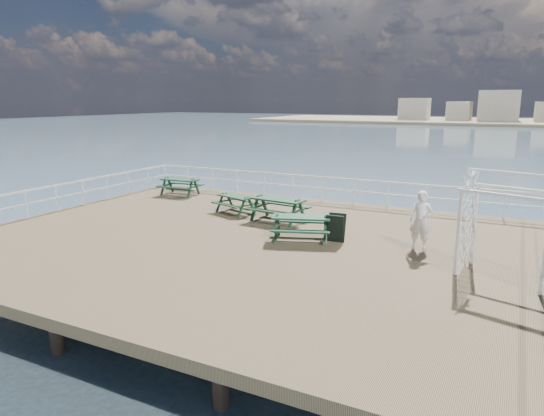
{
  "coord_description": "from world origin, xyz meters",
  "views": [
    {
      "loc": [
        7.64,
        -13.19,
        4.44
      ],
      "look_at": [
        0.9,
        0.07,
        1.1
      ],
      "focal_mm": 32.0,
      "sensor_mm": 36.0,
      "label": 1
    }
  ],
  "objects": [
    {
      "name": "person",
      "position": [
        5.26,
        1.33,
        0.9
      ],
      "size": [
        0.69,
        0.48,
        1.81
      ],
      "primitive_type": "imported",
      "rotation": [
        0.0,
        0.0,
        -0.08
      ],
      "color": "white",
      "rests_on": "ground"
    },
    {
      "name": "picnic_table_c",
      "position": [
        1.66,
        0.65,
        0.58
      ],
      "size": [
        2.25,
        2.03,
        0.9
      ],
      "rotation": [
        0.0,
        0.0,
        0.35
      ],
      "color": "#14371D",
      "rests_on": "ground"
    },
    {
      "name": "trellis_arbor",
      "position": [
        7.6,
        -0.16,
        1.21
      ],
      "size": [
        2.42,
        1.7,
        2.72
      ],
      "rotation": [
        0.0,
        0.0,
        -0.27
      ],
      "color": "white",
      "rests_on": "ground"
    },
    {
      "name": "ground",
      "position": [
        0.0,
        0.0,
        -0.15
      ],
      "size": [
        18.0,
        14.0,
        0.3
      ],
      "primitive_type": "cube",
      "color": "brown",
      "rests_on": "ground"
    },
    {
      "name": "picnic_table_d",
      "position": [
        -0.12,
        2.58,
        0.62
      ],
      "size": [
        2.14,
        1.8,
        0.97
      ],
      "rotation": [
        0.0,
        0.0,
        -0.1
      ],
      "color": "#14371D",
      "rests_on": "ground"
    },
    {
      "name": "picnic_table_a",
      "position": [
        -6.52,
        5.03,
        0.55
      ],
      "size": [
        1.88,
        1.56,
        0.86
      ],
      "rotation": [
        0.0,
        0.0,
        0.08
      ],
      "color": "#14371D",
      "rests_on": "ground"
    },
    {
      "name": "sea_backdrop",
      "position": [
        12.54,
        134.07,
        -0.51
      ],
      "size": [
        300.0,
        300.0,
        9.2
      ],
      "color": "#3F556A",
      "rests_on": "ground"
    },
    {
      "name": "sandwich_board",
      "position": [
        2.73,
        0.97,
        0.45
      ],
      "size": [
        0.59,
        0.45,
        0.92
      ],
      "rotation": [
        0.0,
        0.0,
        0.06
      ],
      "color": "black",
      "rests_on": "ground"
    },
    {
      "name": "picnic_table_b",
      "position": [
        -2.26,
        3.07,
        0.49
      ],
      "size": [
        1.89,
        1.69,
        0.77
      ],
      "rotation": [
        0.0,
        0.0,
        -0.31
      ],
      "color": "#14371D",
      "rests_on": "ground"
    },
    {
      "name": "railing",
      "position": [
        -0.07,
        2.57,
        0.87
      ],
      "size": [
        17.77,
        13.76,
        1.1
      ],
      "color": "white",
      "rests_on": "ground"
    }
  ]
}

